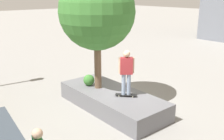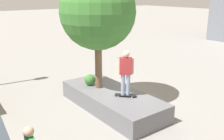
{
  "view_description": "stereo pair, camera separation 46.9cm",
  "coord_description": "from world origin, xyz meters",
  "px_view_note": "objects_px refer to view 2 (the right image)",
  "views": [
    {
      "loc": [
        -7.73,
        6.43,
        4.45
      ],
      "look_at": [
        -0.41,
        0.33,
        1.59
      ],
      "focal_mm": 41.83,
      "sensor_mm": 36.0,
      "label": 1
    },
    {
      "loc": [
        -8.02,
        6.06,
        4.45
      ],
      "look_at": [
        -0.41,
        0.33,
        1.59
      ],
      "focal_mm": 41.83,
      "sensor_mm": 36.0,
      "label": 2
    }
  ],
  "objects_px": {
    "skateboard": "(125,95)",
    "plaza_tree": "(98,12)",
    "planter_ledge": "(112,100)",
    "skateboarder": "(126,70)"
  },
  "relations": [
    {
      "from": "plaza_tree",
      "to": "skateboard",
      "type": "distance_m",
      "value": 3.3
    },
    {
      "from": "planter_ledge",
      "to": "skateboard",
      "type": "relative_size",
      "value": 6.38
    },
    {
      "from": "skateboard",
      "to": "plaza_tree",
      "type": "bearing_deg",
      "value": 9.35
    },
    {
      "from": "planter_ledge",
      "to": "skateboard",
      "type": "distance_m",
      "value": 0.79
    },
    {
      "from": "plaza_tree",
      "to": "skateboard",
      "type": "bearing_deg",
      "value": -170.65
    },
    {
      "from": "plaza_tree",
      "to": "skateboard",
      "type": "xyz_separation_m",
      "value": [
        -1.42,
        -0.23,
        -2.97
      ]
    },
    {
      "from": "skateboarder",
      "to": "planter_ledge",
      "type": "bearing_deg",
      "value": 10.36
    },
    {
      "from": "planter_ledge",
      "to": "plaza_tree",
      "type": "xyz_separation_m",
      "value": [
        0.75,
        0.11,
        3.37
      ]
    },
    {
      "from": "planter_ledge",
      "to": "skateboarder",
      "type": "xyz_separation_m",
      "value": [
        -0.67,
        -0.12,
        1.4
      ]
    },
    {
      "from": "planter_ledge",
      "to": "skateboard",
      "type": "height_order",
      "value": "skateboard"
    }
  ]
}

